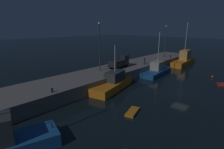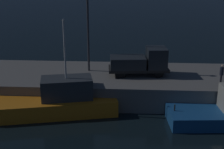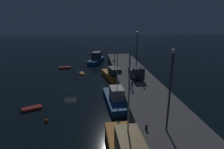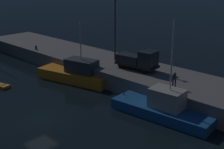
# 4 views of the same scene
# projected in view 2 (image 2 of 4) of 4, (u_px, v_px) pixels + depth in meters

# --- Properties ---
(pier_quay) EXTENTS (60.86, 7.99, 2.08)m
(pier_quay) POSITION_uv_depth(u_px,v_px,m) (133.00, 85.00, 29.80)
(pier_quay) COLOR slate
(pier_quay) RESTS_ON ground
(fishing_trawler_red) EXTENTS (10.48, 5.41, 7.61)m
(fishing_trawler_red) POSITION_uv_depth(u_px,v_px,m) (57.00, 101.00, 26.10)
(fishing_trawler_red) COLOR orange
(fishing_trawler_red) RESTS_ON ground
(lamp_post_west) EXTENTS (0.44, 0.44, 9.30)m
(lamp_post_west) POSITION_uv_depth(u_px,v_px,m) (88.00, 13.00, 28.89)
(lamp_post_west) COLOR #38383D
(lamp_post_west) RESTS_ON pier_quay
(utility_truck) EXTENTS (5.50, 2.56, 2.49)m
(utility_truck) POSITION_uv_depth(u_px,v_px,m) (141.00, 62.00, 28.89)
(utility_truck) COLOR black
(utility_truck) RESTS_ON pier_quay
(dockworker) EXTENTS (0.40, 0.44, 1.71)m
(dockworker) POSITION_uv_depth(u_px,v_px,m) (222.00, 73.00, 26.47)
(dockworker) COLOR black
(dockworker) RESTS_ON pier_quay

